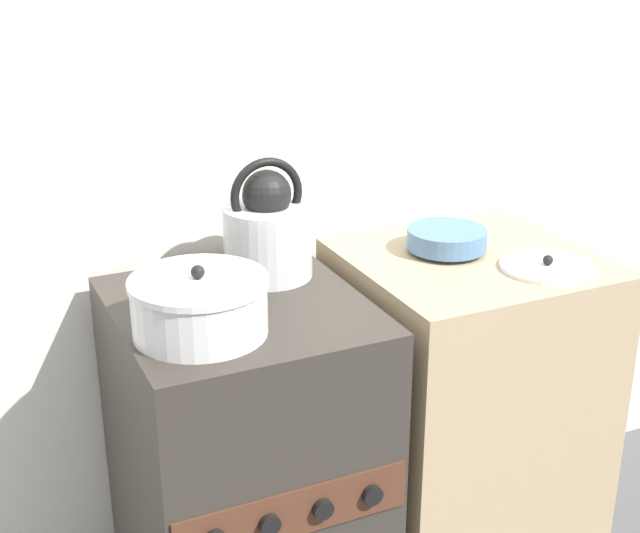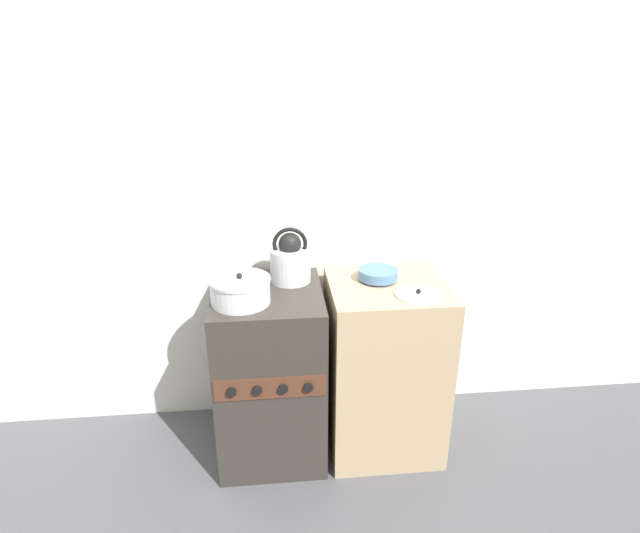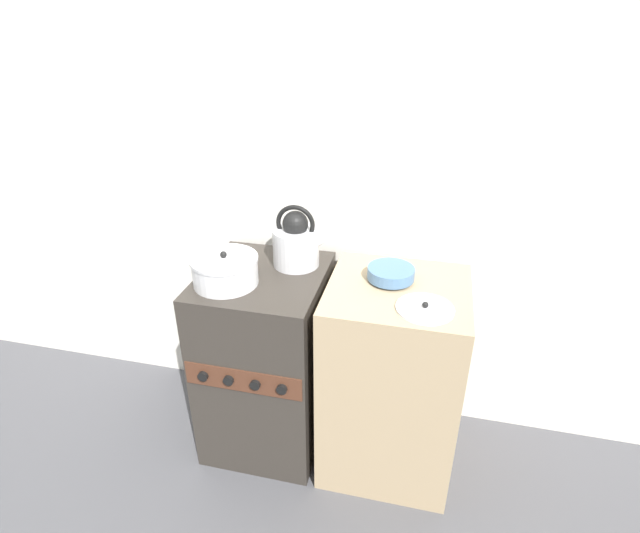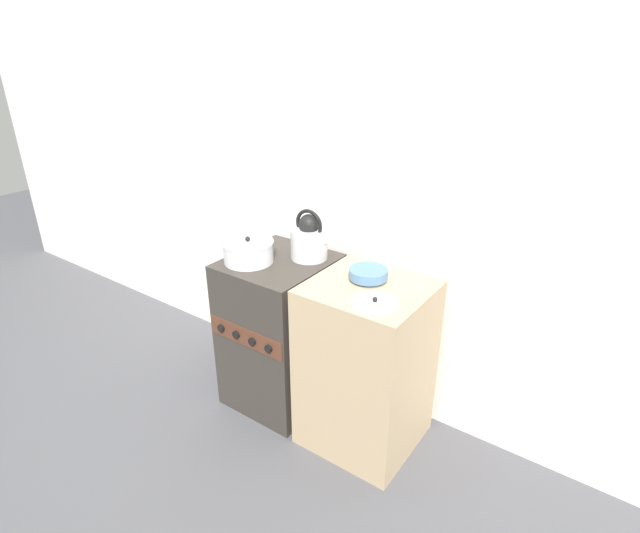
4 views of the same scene
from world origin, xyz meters
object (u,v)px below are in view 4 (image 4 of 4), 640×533
Objects in this scene: cooking_pot at (248,251)px; loose_pot_lid at (375,303)px; stove at (281,331)px; kettle at (309,240)px; enamel_bowl at (368,274)px.

loose_pot_lid is at bearing -3.54° from cooking_pot.
cooking_pot is 1.27× the size of loose_pot_lid.
kettle reaches higher than stove.
loose_pot_lid is (0.70, -0.15, 0.48)m from stove.
stove is 0.87m from loose_pot_lid.
loose_pot_lid is (0.15, -0.20, -0.03)m from enamel_bowl.
enamel_bowl is at bearing -11.55° from kettle.
enamel_bowl is (0.55, 0.04, 0.51)m from stove.
kettle is (0.12, 0.13, 0.57)m from stove.
cooking_pot is 1.44× the size of enamel_bowl.
stove is at bearing -175.71° from enamel_bowl.
loose_pot_lid is at bearing -52.46° from enamel_bowl.
stove is at bearing -133.36° from kettle.
kettle is at bearing 46.64° from stove.
cooking_pot is (-0.24, -0.23, -0.05)m from kettle.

